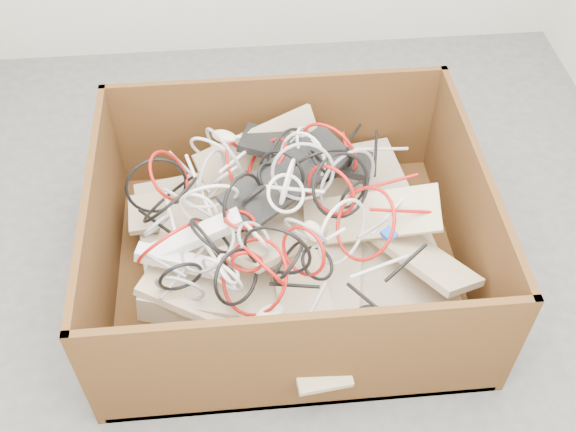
{
  "coord_description": "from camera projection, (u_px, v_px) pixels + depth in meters",
  "views": [
    {
      "loc": [
        -0.16,
        -1.58,
        2.08
      ],
      "look_at": [
        -0.02,
        0.01,
        0.3
      ],
      "focal_mm": 42.74,
      "sensor_mm": 36.0,
      "label": 1
    }
  ],
  "objects": [
    {
      "name": "vga_plug",
      "position": [
        389.0,
        234.0,
        2.24
      ],
      "size": [
        0.06,
        0.06,
        0.03
      ],
      "primitive_type": "cube",
      "rotation": [
        0.09,
        0.14,
        -0.94
      ],
      "color": "#0C42B8",
      "rests_on": "keyboard_pile"
    },
    {
      "name": "keyboard_pile",
      "position": [
        298.0,
        219.0,
        2.42
      ],
      "size": [
        1.21,
        1.06,
        0.36
      ],
      "color": "#CCB790",
      "rests_on": "cardboard_box"
    },
    {
      "name": "ground",
      "position": [
        293.0,
        271.0,
        2.61
      ],
      "size": [
        3.0,
        3.0,
        0.0
      ],
      "primitive_type": "plane",
      "color": "#4A4A4C",
      "rests_on": "ground"
    },
    {
      "name": "cardboard_box",
      "position": [
        283.0,
        252.0,
        2.51
      ],
      "size": [
        1.33,
        1.1,
        0.53
      ],
      "color": "#3D280F",
      "rests_on": "ground"
    },
    {
      "name": "mice_scatter",
      "position": [
        278.0,
        223.0,
        2.32
      ],
      "size": [
        0.69,
        0.81,
        0.19
      ],
      "color": "beige",
      "rests_on": "keyboard_pile"
    },
    {
      "name": "cable_tangle",
      "position": [
        264.0,
        203.0,
        2.3
      ],
      "size": [
        1.1,
        0.93,
        0.45
      ],
      "color": "black",
      "rests_on": "keyboard_pile"
    },
    {
      "name": "power_strip_right",
      "position": [
        179.0,
        261.0,
        2.24
      ],
      "size": [
        0.29,
        0.12,
        0.1
      ],
      "primitive_type": "cube",
      "rotation": [
        -0.1,
        0.17,
        -0.23
      ],
      "color": "silver",
      "rests_on": "keyboard_pile"
    },
    {
      "name": "power_strip_left",
      "position": [
        195.0,
        237.0,
        2.24
      ],
      "size": [
        0.34,
        0.14,
        0.14
      ],
      "primitive_type": "cube",
      "rotation": [
        0.14,
        -0.26,
        0.22
      ],
      "color": "silver",
      "rests_on": "keyboard_pile"
    }
  ]
}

